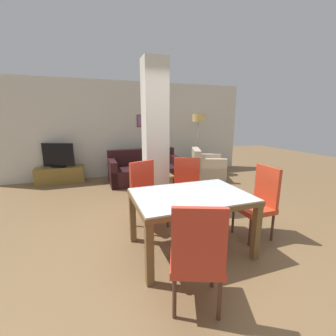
% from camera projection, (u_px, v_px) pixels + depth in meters
% --- Properties ---
extents(ground_plane, '(18.00, 18.00, 0.00)m').
position_uv_depth(ground_plane, '(190.00, 249.00, 2.97)').
color(ground_plane, brown).
extents(back_wall, '(7.20, 0.09, 2.70)m').
position_uv_depth(back_wall, '(130.00, 130.00, 6.57)').
color(back_wall, beige).
rests_on(back_wall, ground_plane).
extents(divider_pillar, '(0.42, 0.37, 2.70)m').
position_uv_depth(divider_pillar, '(155.00, 137.00, 4.10)').
color(divider_pillar, beige).
rests_on(divider_pillar, ground_plane).
extents(dining_table, '(1.42, 1.00, 0.76)m').
position_uv_depth(dining_table, '(191.00, 206.00, 2.84)').
color(dining_table, brown).
rests_on(dining_table, ground_plane).
extents(dining_chair_head_right, '(0.46, 0.46, 1.03)m').
position_uv_depth(dining_chair_head_right, '(259.00, 200.00, 3.20)').
color(dining_chair_head_right, red).
rests_on(dining_chair_head_right, ground_plane).
extents(dining_chair_near_left, '(0.60, 0.60, 1.03)m').
position_uv_depth(dining_chair_near_left, '(197.00, 255.00, 1.92)').
color(dining_chair_near_left, red).
rests_on(dining_chair_near_left, ground_plane).
extents(dining_chair_far_left, '(0.60, 0.60, 1.03)m').
position_uv_depth(dining_chair_far_left, '(147.00, 192.00, 3.52)').
color(dining_chair_far_left, red).
rests_on(dining_chair_far_left, ground_plane).
extents(dining_chair_far_right, '(0.60, 0.60, 1.03)m').
position_uv_depth(dining_chair_far_right, '(187.00, 187.00, 3.79)').
color(dining_chair_far_right, red).
rests_on(dining_chair_far_right, ground_plane).
extents(sofa, '(1.86, 0.92, 0.85)m').
position_uv_depth(sofa, '(145.00, 171.00, 6.04)').
color(sofa, black).
rests_on(sofa, ground_plane).
extents(armchair, '(1.13, 1.18, 0.85)m').
position_uv_depth(armchair, '(206.00, 169.00, 6.31)').
color(armchair, beige).
rests_on(armchair, ground_plane).
extents(coffee_table, '(0.70, 0.58, 0.43)m').
position_uv_depth(coffee_table, '(156.00, 183.00, 5.16)').
color(coffee_table, brown).
rests_on(coffee_table, ground_plane).
extents(bottle, '(0.07, 0.07, 0.25)m').
position_uv_depth(bottle, '(164.00, 170.00, 5.14)').
color(bottle, '#B2B7BC').
rests_on(bottle, coffee_table).
extents(tv_stand, '(1.18, 0.40, 0.43)m').
position_uv_depth(tv_stand, '(60.00, 175.00, 5.94)').
color(tv_stand, olive).
rests_on(tv_stand, ground_plane).
extents(tv_screen, '(0.77, 0.36, 0.63)m').
position_uv_depth(tv_screen, '(58.00, 156.00, 5.82)').
color(tv_screen, black).
rests_on(tv_screen, tv_stand).
extents(floor_lamp, '(0.36, 0.36, 1.80)m').
position_uv_depth(floor_lamp, '(198.00, 123.00, 6.70)').
color(floor_lamp, '#B7B7BC').
rests_on(floor_lamp, ground_plane).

